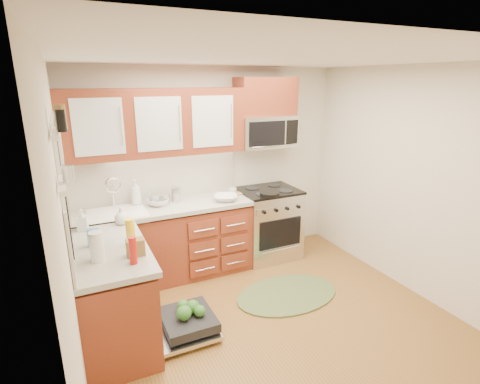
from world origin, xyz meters
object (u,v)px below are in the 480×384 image
rug (287,294)px  range (268,223)px  microwave (266,131)px  cutting_board (232,194)px  bowl_a (226,198)px  skillet (270,194)px  upper_cabinets (156,123)px  bowl_b (158,202)px  cup (232,191)px  paper_towel_roll (97,246)px  dishwasher (184,324)px  sink (118,223)px  stock_pot (160,199)px

rug → range: bearing=73.6°
microwave → cutting_board: (-0.50, -0.06, -0.77)m
range → bowl_a: (-0.67, -0.12, 0.48)m
skillet → cutting_board: (-0.37, 0.31, -0.04)m
upper_cabinets → range: (1.41, -0.15, -1.40)m
rug → bowl_b: 1.83m
range → cup: size_ratio=8.80×
microwave → skillet: 0.83m
upper_cabinets → bowl_b: (-0.05, -0.09, -0.91)m
rug → cup: size_ratio=11.15×
cutting_board → bowl_a: bowl_a is taller
paper_towel_roll → bowl_b: paper_towel_roll is taller
dishwasher → skillet: skillet is taller
microwave → paper_towel_roll: 2.63m
skillet → sink: bearing=172.4°
bowl_b → dishwasher: bearing=-94.1°
microwave → rug: (-0.29, -1.10, -1.69)m
microwave → bowl_a: bearing=-160.4°
cutting_board → bowl_a: 0.25m
stock_pot → paper_towel_roll: 1.45m
dishwasher → skillet: bearing=32.0°
sink → paper_towel_roll: size_ratio=2.52×
upper_cabinets → cutting_board: bearing=-5.3°
upper_cabinets → cup: size_ratio=18.98×
sink → paper_towel_roll: bearing=-104.9°
microwave → bowl_a: microwave is taller
microwave → dishwasher: 2.55m
range → cutting_board: bearing=173.1°
stock_pot → paper_towel_roll: paper_towel_roll is taller
bowl_a → dishwasher: bearing=-130.7°
bowl_b → cup: bearing=2.7°
rug → skillet: 1.22m
sink → dishwasher: bearing=-70.8°
microwave → paper_towel_roll: size_ratio=3.09×
bowl_a → bowl_b: (-0.79, 0.18, 0.01)m
dishwasher → rug: size_ratio=0.58×
cutting_board → bowl_b: (-0.96, -0.00, 0.03)m
sink → cutting_board: bearing=2.8°
upper_cabinets → bowl_b: 0.92m
range → dishwasher: size_ratio=1.36×
cup → bowl_b: bearing=-177.3°
dishwasher → cup: (1.06, 1.23, 0.87)m
rug → skillet: skillet is taller
sink → rug: 2.06m
upper_cabinets → rug: (1.12, -1.12, -1.86)m
cutting_board → paper_towel_roll: paper_towel_roll is taller
stock_pot → cup: (0.94, 0.02, -0.02)m
skillet → paper_towel_roll: paper_towel_roll is taller
range → cup: 0.70m
upper_cabinets → range: upper_cabinets is taller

